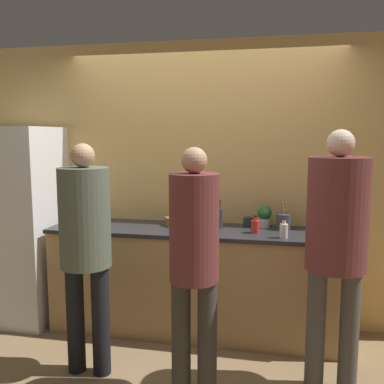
{
  "coord_description": "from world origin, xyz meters",
  "views": [
    {
      "loc": [
        0.7,
        -3.24,
        1.75
      ],
      "look_at": [
        0.0,
        0.14,
        1.29
      ],
      "focal_mm": 40.0,
      "sensor_mm": 36.0,
      "label": 1
    }
  ],
  "objects_px": {
    "fruit_bowl": "(185,220)",
    "bottle_clear": "(284,230)",
    "cup_black": "(248,222)",
    "potted_plant": "(265,215)",
    "person_right": "(337,234)",
    "bottle_red": "(255,226)",
    "bottle_dark": "(219,217)",
    "refrigerator": "(18,224)",
    "person_left": "(85,238)",
    "utensil_crock": "(283,221)",
    "person_center": "(194,254)"
  },
  "relations": [
    {
      "from": "fruit_bowl",
      "to": "bottle_clear",
      "type": "distance_m",
      "value": 0.95
    },
    {
      "from": "cup_black",
      "to": "potted_plant",
      "type": "relative_size",
      "value": 0.45
    },
    {
      "from": "fruit_bowl",
      "to": "person_right",
      "type": "bearing_deg",
      "value": -34.29
    },
    {
      "from": "bottle_red",
      "to": "bottle_dark",
      "type": "xyz_separation_m",
      "value": [
        -0.33,
        0.13,
        0.04
      ]
    },
    {
      "from": "refrigerator",
      "to": "person_left",
      "type": "height_order",
      "value": "refrigerator"
    },
    {
      "from": "person_right",
      "to": "bottle_clear",
      "type": "height_order",
      "value": "person_right"
    },
    {
      "from": "person_left",
      "to": "cup_black",
      "type": "bearing_deg",
      "value": 42.11
    },
    {
      "from": "utensil_crock",
      "to": "bottle_red",
      "type": "height_order",
      "value": "utensil_crock"
    },
    {
      "from": "person_right",
      "to": "person_left",
      "type": "bearing_deg",
      "value": -175.35
    },
    {
      "from": "person_right",
      "to": "bottle_dark",
      "type": "height_order",
      "value": "person_right"
    },
    {
      "from": "utensil_crock",
      "to": "bottle_dark",
      "type": "distance_m",
      "value": 0.56
    },
    {
      "from": "cup_black",
      "to": "person_center",
      "type": "bearing_deg",
      "value": -103.76
    },
    {
      "from": "utensil_crock",
      "to": "person_right",
      "type": "bearing_deg",
      "value": -67.14
    },
    {
      "from": "person_left",
      "to": "bottle_dark",
      "type": "height_order",
      "value": "person_left"
    },
    {
      "from": "person_right",
      "to": "bottle_dark",
      "type": "relative_size",
      "value": 7.2
    },
    {
      "from": "person_left",
      "to": "bottle_clear",
      "type": "height_order",
      "value": "person_left"
    },
    {
      "from": "person_right",
      "to": "bottle_dark",
      "type": "bearing_deg",
      "value": 140.12
    },
    {
      "from": "bottle_red",
      "to": "person_left",
      "type": "bearing_deg",
      "value": -147.01
    },
    {
      "from": "bottle_red",
      "to": "fruit_bowl",
      "type": "bearing_deg",
      "value": 161.58
    },
    {
      "from": "person_left",
      "to": "potted_plant",
      "type": "distance_m",
      "value": 1.59
    },
    {
      "from": "bottle_red",
      "to": "bottle_dark",
      "type": "distance_m",
      "value": 0.36
    },
    {
      "from": "utensil_crock",
      "to": "cup_black",
      "type": "relative_size",
      "value": 2.72
    },
    {
      "from": "person_right",
      "to": "fruit_bowl",
      "type": "bearing_deg",
      "value": 145.71
    },
    {
      "from": "person_left",
      "to": "cup_black",
      "type": "xyz_separation_m",
      "value": [
        1.09,
        0.98,
        -0.04
      ]
    },
    {
      "from": "bottle_clear",
      "to": "bottle_dark",
      "type": "bearing_deg",
      "value": 154.29
    },
    {
      "from": "utensil_crock",
      "to": "refrigerator",
      "type": "bearing_deg",
      "value": -176.32
    },
    {
      "from": "person_center",
      "to": "cup_black",
      "type": "height_order",
      "value": "person_center"
    },
    {
      "from": "person_center",
      "to": "bottle_dark",
      "type": "relative_size",
      "value": 6.75
    },
    {
      "from": "refrigerator",
      "to": "utensil_crock",
      "type": "distance_m",
      "value": 2.46
    },
    {
      "from": "person_left",
      "to": "person_right",
      "type": "distance_m",
      "value": 1.74
    },
    {
      "from": "person_center",
      "to": "person_right",
      "type": "relative_size",
      "value": 0.94
    },
    {
      "from": "bottle_dark",
      "to": "cup_black",
      "type": "relative_size",
      "value": 2.82
    },
    {
      "from": "person_left",
      "to": "person_center",
      "type": "distance_m",
      "value": 0.83
    },
    {
      "from": "utensil_crock",
      "to": "bottle_red",
      "type": "relative_size",
      "value": 1.57
    },
    {
      "from": "person_center",
      "to": "bottle_red",
      "type": "xyz_separation_m",
      "value": [
        0.35,
        0.87,
        0.02
      ]
    },
    {
      "from": "person_center",
      "to": "bottle_clear",
      "type": "xyz_separation_m",
      "value": [
        0.58,
        0.74,
        0.02
      ]
    },
    {
      "from": "fruit_bowl",
      "to": "bottle_dark",
      "type": "bearing_deg",
      "value": -14.43
    },
    {
      "from": "person_right",
      "to": "bottle_red",
      "type": "distance_m",
      "value": 0.84
    },
    {
      "from": "person_left",
      "to": "refrigerator",
      "type": "bearing_deg",
      "value": 143.5
    },
    {
      "from": "bottle_red",
      "to": "potted_plant",
      "type": "relative_size",
      "value": 0.78
    },
    {
      "from": "person_left",
      "to": "bottle_dark",
      "type": "distance_m",
      "value": 1.22
    },
    {
      "from": "refrigerator",
      "to": "person_right",
      "type": "distance_m",
      "value": 2.87
    },
    {
      "from": "bottle_dark",
      "to": "refrigerator",
      "type": "bearing_deg",
      "value": -176.9
    },
    {
      "from": "person_left",
      "to": "bottle_dark",
      "type": "bearing_deg",
      "value": 46.72
    },
    {
      "from": "person_center",
      "to": "bottle_dark",
      "type": "bearing_deg",
      "value": 88.94
    },
    {
      "from": "bottle_red",
      "to": "bottle_dark",
      "type": "height_order",
      "value": "bottle_dark"
    },
    {
      "from": "person_center",
      "to": "bottle_clear",
      "type": "height_order",
      "value": "person_center"
    },
    {
      "from": "refrigerator",
      "to": "person_right",
      "type": "height_order",
      "value": "refrigerator"
    },
    {
      "from": "person_center",
      "to": "fruit_bowl",
      "type": "distance_m",
      "value": 1.13
    },
    {
      "from": "refrigerator",
      "to": "bottle_red",
      "type": "relative_size",
      "value": 11.99
    }
  ]
}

